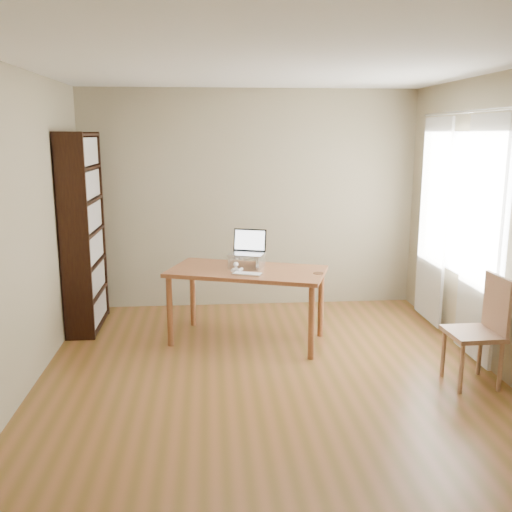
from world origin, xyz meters
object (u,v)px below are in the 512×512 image
at_px(desk, 247,278).
at_px(keyboard, 247,274).
at_px(bookshelf, 84,232).
at_px(chair, 482,326).
at_px(cat, 243,260).
at_px(laptop, 246,248).

distance_m(desk, keyboard, 0.24).
relative_size(bookshelf, chair, 2.24).
bearing_deg(desk, cat, 125.16).
bearing_deg(chair, keyboard, 151.03).
relative_size(bookshelf, cat, 4.26).
distance_m(bookshelf, laptop, 1.77).
relative_size(desk, cat, 3.45).
xyz_separation_m(keyboard, chair, (1.90, -0.97, -0.25)).
distance_m(keyboard, cat, 0.34).
bearing_deg(keyboard, chair, -6.22).
xyz_separation_m(cat, chair, (1.92, -1.30, -0.31)).
bearing_deg(desk, keyboard, -74.41).
bearing_deg(desk, bookshelf, 179.93).
relative_size(bookshelf, laptop, 5.23).
relative_size(bookshelf, desk, 1.24).
bearing_deg(keyboard, bookshelf, 175.14).
bearing_deg(laptop, cat, -117.87).
distance_m(cat, chair, 2.34).
bearing_deg(chair, desk, 145.83).
height_order(bookshelf, laptop, bookshelf).
distance_m(laptop, chair, 2.35).
relative_size(desk, keyboard, 5.55).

